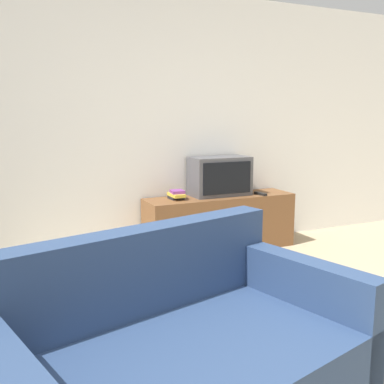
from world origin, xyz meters
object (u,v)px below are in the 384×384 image
tv_stand (220,223)px  book_stack (177,195)px  remote_on_stand (260,194)px  couch (180,365)px  television (220,176)px

tv_stand → book_stack: 0.58m
book_stack → tv_stand: bearing=-3.5°
tv_stand → remote_on_stand: bearing=-15.2°
book_stack → remote_on_stand: 0.91m
tv_stand → remote_on_stand: (0.42, -0.11, 0.30)m
tv_stand → couch: 2.71m
television → couch: (-1.45, -2.35, -0.49)m
book_stack → television: bearing=2.3°
television → remote_on_stand: bearing=-22.3°
tv_stand → book_stack: bearing=176.5°
television → couch: bearing=-121.8°
television → couch: television is taller
television → remote_on_stand: television is taller
television → remote_on_stand: size_ratio=3.51×
tv_stand → couch: size_ratio=0.85×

